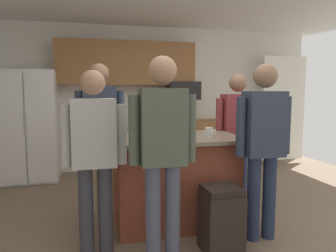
{
  "coord_description": "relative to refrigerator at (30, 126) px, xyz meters",
  "views": [
    {
      "loc": [
        -1.09,
        -3.16,
        1.48
      ],
      "look_at": [
        -0.18,
        0.48,
        1.05
      ],
      "focal_mm": 34.65,
      "sensor_mm": 36.0,
      "label": 1
    }
  ],
  "objects": [
    {
      "name": "person_guest_right",
      "position": [
        2.74,
        -1.81,
        0.07
      ],
      "size": [
        0.57,
        0.22,
        1.66
      ],
      "rotation": [
        0.0,
        0.0,
        -2.74
      ],
      "color": "#232D4C",
      "rests_on": "ground"
    },
    {
      "name": "mug_blue_stoneware",
      "position": [
        2.15,
        -2.36,
        0.14
      ],
      "size": [
        0.13,
        0.08,
        0.11
      ],
      "color": "white",
      "rests_on": "kitchen_island"
    },
    {
      "name": "trash_bin",
      "position": [
        2.06,
        -2.92,
        -0.59
      ],
      "size": [
        0.34,
        0.34,
        0.61
      ],
      "color": "black",
      "rests_on": "ground"
    },
    {
      "name": "kitchen_island",
      "position": [
        1.82,
        -2.2,
        -0.4
      ],
      "size": [
        1.42,
        0.88,
        0.97
      ],
      "color": "brown",
      "rests_on": "ground"
    },
    {
      "name": "person_guest_by_door",
      "position": [
        2.55,
        -2.77,
        0.11
      ],
      "size": [
        0.57,
        0.23,
        1.71
      ],
      "rotation": [
        0.0,
        0.0,
        2.48
      ],
      "color": "#232D4C",
      "rests_on": "ground"
    },
    {
      "name": "refrigerator",
      "position": [
        0.0,
        0.0,
        0.0
      ],
      "size": [
        0.86,
        0.76,
        1.78
      ],
      "color": "white",
      "rests_on": "ground"
    },
    {
      "name": "cabinet_run_upper",
      "position": [
        1.6,
        0.22,
        1.04
      ],
      "size": [
        2.4,
        0.38,
        0.75
      ],
      "color": "#936038"
    },
    {
      "name": "cabinet_run_lower",
      "position": [
        2.6,
        0.1,
        -0.44
      ],
      "size": [
        1.8,
        0.63,
        0.9
      ],
      "color": "#936038",
      "rests_on": "ground"
    },
    {
      "name": "french_door_window_panel",
      "position": [
        4.6,
        0.02,
        0.21
      ],
      "size": [
        0.9,
        0.06,
        2.0
      ],
      "primitive_type": "cube",
      "color": "white",
      "rests_on": "ground"
    },
    {
      "name": "tumbler_amber",
      "position": [
        1.64,
        -2.07,
        0.14
      ],
      "size": [
        0.06,
        0.06,
        0.13
      ],
      "color": "black",
      "rests_on": "kitchen_island"
    },
    {
      "name": "person_guest_left",
      "position": [
        1.51,
        -2.96,
        0.13
      ],
      "size": [
        0.57,
        0.23,
        1.75
      ],
      "rotation": [
        0.0,
        0.0,
        1.18
      ],
      "color": "#4C5166",
      "rests_on": "ground"
    },
    {
      "name": "glass_short_whisky",
      "position": [
        1.99,
        -1.97,
        0.15
      ],
      "size": [
        0.07,
        0.07,
        0.13
      ],
      "color": "black",
      "rests_on": "kitchen_island"
    },
    {
      "name": "floor",
      "position": [
        2.0,
        -2.38,
        -0.89
      ],
      "size": [
        7.04,
        7.04,
        0.0
      ],
      "primitive_type": "plane",
      "color": "#7F6B56",
      "rests_on": "ground"
    },
    {
      "name": "glass_pilsner",
      "position": [
        1.6,
        -1.94,
        0.16
      ],
      "size": [
        0.07,
        0.07,
        0.17
      ],
      "color": "black",
      "rests_on": "kitchen_island"
    },
    {
      "name": "back_wall",
      "position": [
        2.0,
        0.42,
        0.41
      ],
      "size": [
        6.4,
        0.1,
        2.6
      ],
      "primitive_type": "cube",
      "color": "white",
      "rests_on": "ground"
    },
    {
      "name": "microwave_over_range",
      "position": [
        2.6,
        0.12,
        0.56
      ],
      "size": [
        0.56,
        0.4,
        0.32
      ],
      "primitive_type": "cube",
      "color": "black"
    },
    {
      "name": "person_host_foreground",
      "position": [
        0.96,
        -2.66,
        0.06
      ],
      "size": [
        0.57,
        0.22,
        1.64
      ],
      "rotation": [
        0.0,
        0.0,
        0.49
      ],
      "color": "#383842",
      "rests_on": "ground"
    },
    {
      "name": "person_elder_center",
      "position": [
        1.05,
        -1.66,
        0.15
      ],
      "size": [
        0.57,
        0.23,
        1.77
      ],
      "rotation": [
        0.0,
        0.0,
        -0.62
      ],
      "color": "tan",
      "rests_on": "ground"
    }
  ]
}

